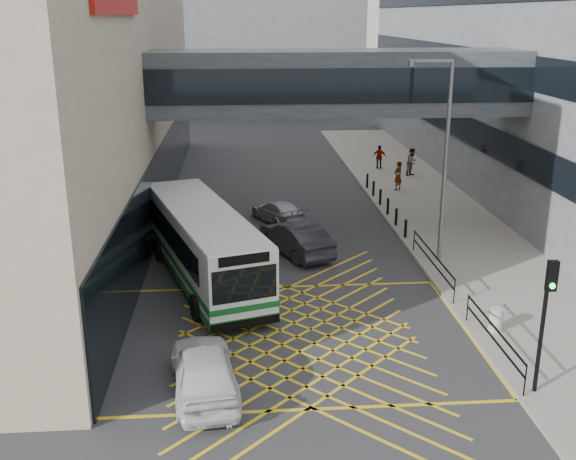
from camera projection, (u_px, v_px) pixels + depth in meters
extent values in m
plane|color=#333335|center=(297.00, 337.00, 23.24)|extent=(120.00, 120.00, 0.00)
cube|color=black|center=(165.00, 177.00, 37.39)|extent=(0.10, 41.50, 4.00)
cube|color=black|center=(441.00, 117.00, 45.67)|extent=(0.10, 43.50, 1.60)
cube|color=black|center=(445.00, 56.00, 44.45)|extent=(0.10, 43.50, 1.60)
cube|color=slate|center=(234.00, 29.00, 77.31)|extent=(28.00, 16.00, 18.00)
cube|color=#3B4045|center=(337.00, 82.00, 32.56)|extent=(20.00, 4.00, 3.00)
cube|color=black|center=(344.00, 86.00, 30.64)|extent=(19.50, 0.06, 1.60)
cube|color=black|center=(331.00, 78.00, 34.48)|extent=(19.50, 0.06, 1.60)
cube|color=gray|center=(431.00, 210.00, 38.11)|extent=(6.00, 54.00, 0.16)
cube|color=gold|center=(297.00, 337.00, 23.24)|extent=(12.00, 9.00, 0.01)
cube|color=silver|center=(203.00, 243.00, 27.60)|extent=(5.61, 11.17, 2.68)
cube|color=#115620|center=(204.00, 269.00, 27.96)|extent=(5.66, 11.22, 0.34)
cube|color=#115620|center=(204.00, 257.00, 27.79)|extent=(5.68, 11.23, 0.22)
cube|color=black|center=(199.00, 231.00, 28.02)|extent=(5.26, 9.86, 1.04)
cube|color=black|center=(244.00, 284.00, 22.70)|extent=(2.21, 0.75, 1.19)
cube|color=black|center=(244.00, 260.00, 22.41)|extent=(1.73, 0.59, 0.35)
cube|color=silver|center=(202.00, 211.00, 27.19)|extent=(5.56, 11.07, 0.10)
cube|color=black|center=(245.00, 323.00, 23.12)|extent=(2.40, 0.83, 0.30)
cube|color=black|center=(176.00, 232.00, 32.80)|extent=(2.40, 0.83, 0.30)
cylinder|color=black|center=(196.00, 308.00, 24.36)|extent=(0.56, 1.03, 0.99)
cylinder|color=black|center=(261.00, 297.00, 25.23)|extent=(0.56, 1.03, 0.99)
cylinder|color=black|center=(159.00, 250.00, 30.34)|extent=(0.56, 1.03, 0.99)
cylinder|color=black|center=(213.00, 243.00, 31.22)|extent=(0.56, 1.03, 0.99)
imported|color=silver|center=(204.00, 369.00, 19.56)|extent=(2.63, 5.14, 1.56)
imported|color=black|center=(296.00, 238.00, 31.06)|extent=(3.72, 5.23, 1.53)
imported|color=#A0A2A9|center=(278.00, 211.00, 35.91)|extent=(3.17, 4.32, 1.24)
cylinder|color=black|center=(541.00, 337.00, 19.08)|extent=(0.13, 0.13, 3.48)
cube|color=black|center=(552.00, 276.00, 18.27)|extent=(0.30, 0.21, 0.87)
sphere|color=#19E533|center=(552.00, 286.00, 18.25)|extent=(0.18, 0.18, 0.16)
cylinder|color=slate|center=(445.00, 165.00, 28.79)|extent=(0.18, 0.18, 8.66)
cube|color=slate|center=(432.00, 61.00, 27.38)|extent=(1.73, 0.17, 0.11)
cylinder|color=slate|center=(411.00, 63.00, 27.32)|extent=(0.31, 0.31, 0.27)
cylinder|color=#ADA89E|center=(496.00, 320.00, 23.21)|extent=(0.47, 0.47, 0.82)
cube|color=black|center=(494.00, 327.00, 21.45)|extent=(0.05, 5.00, 0.05)
cube|color=black|center=(493.00, 339.00, 21.57)|extent=(0.05, 5.00, 0.05)
cube|color=black|center=(433.00, 253.00, 28.09)|extent=(0.05, 6.00, 0.05)
cube|color=black|center=(432.00, 262.00, 28.22)|extent=(0.05, 6.00, 0.05)
cylinder|color=black|center=(525.00, 380.00, 19.21)|extent=(0.04, 0.04, 1.00)
cylinder|color=black|center=(467.00, 308.00, 23.96)|extent=(0.04, 0.04, 1.00)
cylinder|color=black|center=(454.00, 291.00, 25.38)|extent=(0.04, 0.04, 1.00)
cylinder|color=black|center=(414.00, 241.00, 31.08)|extent=(0.04, 0.04, 1.00)
cylinder|color=black|center=(406.00, 228.00, 33.00)|extent=(0.14, 0.14, 0.90)
cylinder|color=black|center=(396.00, 217.00, 34.90)|extent=(0.14, 0.14, 0.90)
cylinder|color=black|center=(388.00, 206.00, 36.80)|extent=(0.14, 0.14, 0.90)
cylinder|color=black|center=(380.00, 197.00, 38.70)|extent=(0.14, 0.14, 0.90)
cylinder|color=black|center=(373.00, 188.00, 40.60)|extent=(0.14, 0.14, 0.90)
cylinder|color=black|center=(367.00, 181.00, 42.50)|extent=(0.14, 0.14, 0.90)
imported|color=gray|center=(398.00, 176.00, 41.79)|extent=(0.87, 0.84, 1.79)
imported|color=gray|center=(412.00, 162.00, 45.59)|extent=(1.01, 1.00, 1.84)
imported|color=gray|center=(379.00, 157.00, 47.72)|extent=(1.07, 0.75, 1.64)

